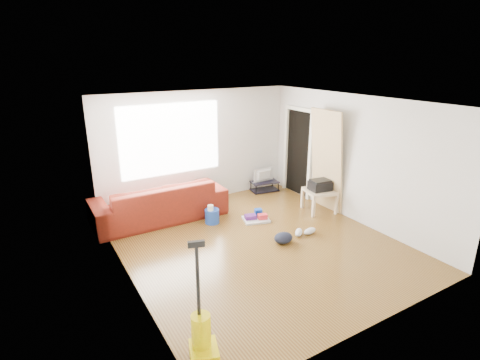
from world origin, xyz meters
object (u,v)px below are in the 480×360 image
side_table (320,193)px  backpack (283,243)px  vacuum (202,340)px  cleaning_tray (256,217)px  bucket (212,223)px  sofa (161,218)px  tv_stand (265,186)px

side_table → backpack: (-1.54, -0.78, -0.40)m
backpack → vacuum: 2.98m
backpack → cleaning_tray: bearing=82.5°
bucket → sofa: bearing=138.5°
side_table → backpack: bearing=-153.0°
side_table → bucket: size_ratio=2.48×
bucket → cleaning_tray: cleaning_tray is taller
tv_stand → bucket: (-1.95, -1.00, -0.13)m
tv_stand → side_table: 1.68m
bucket → cleaning_tray: size_ratio=0.47×
sofa → backpack: 2.63m
sofa → bucket: size_ratio=9.27×
sofa → backpack: size_ratio=7.54×
backpack → tv_stand: bearing=61.8°
bucket → vacuum: vacuum is taller
cleaning_tray → backpack: (-0.12, -1.07, -0.06)m
cleaning_tray → side_table: bearing=-11.3°
cleaning_tray → sofa: bearing=147.1°
tv_stand → cleaning_tray: (-1.12, -1.34, -0.08)m
side_table → cleaning_tray: (-1.42, 0.28, -0.35)m
sofa → side_table: 3.38m
side_table → vacuum: bearing=-147.5°
side_table → vacuum: (-3.95, -2.52, -0.14)m
bucket → backpack: bucket is taller
tv_stand → vacuum: 5.52m
sofa → backpack: bearing=125.6°
cleaning_tray → backpack: size_ratio=1.72×
sofa → bucket: bearing=138.5°
bucket → cleaning_tray: 0.90m
backpack → bucket: bearing=115.7°
tv_stand → backpack: 2.71m
sofa → tv_stand: bearing=-174.4°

